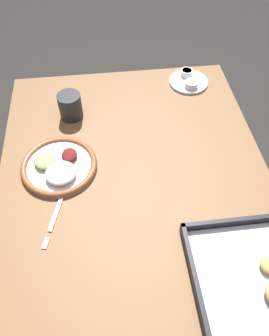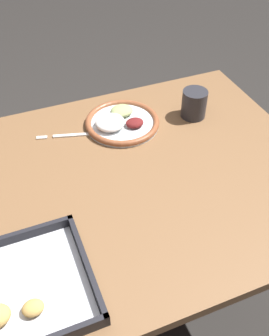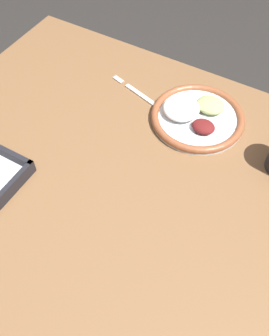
# 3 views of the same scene
# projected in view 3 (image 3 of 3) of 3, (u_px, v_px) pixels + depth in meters

# --- Properties ---
(ground_plane) EXTENTS (8.00, 8.00, 0.00)m
(ground_plane) POSITION_uv_depth(u_px,v_px,m) (129.00, 282.00, 1.51)
(ground_plane) COLOR #282623
(dining_table) EXTENTS (1.13, 0.87, 0.71)m
(dining_table) POSITION_uv_depth(u_px,v_px,m) (127.00, 196.00, 1.02)
(dining_table) COLOR brown
(dining_table) RESTS_ON ground_plane
(dinner_plate) EXTENTS (0.25, 0.25, 0.05)m
(dinner_plate) POSITION_uv_depth(u_px,v_px,m) (196.00, 116.00, 1.03)
(dinner_plate) COLOR silver
(dinner_plate) RESTS_ON dining_table
(fork) EXTENTS (0.20, 0.07, 0.00)m
(fork) POSITION_uv_depth(u_px,v_px,m) (143.00, 96.00, 1.09)
(fork) COLOR silver
(fork) RESTS_ON dining_table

